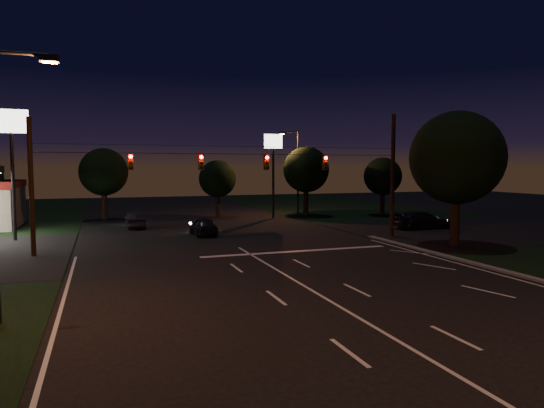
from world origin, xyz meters
name	(u,v)px	position (x,y,z in m)	size (l,w,h in m)	color
ground	(340,307)	(0.00, 0.00, 0.00)	(140.00, 140.00, 0.00)	black
cross_street_right	(469,230)	(20.00, 16.00, 0.00)	(20.00, 16.00, 0.02)	black
center_line	(451,372)	(0.00, -6.00, 0.01)	(0.14, 40.00, 0.01)	silver
stop_bar	(297,251)	(3.00, 11.50, 0.01)	(12.00, 0.50, 0.01)	silver
utility_pole_right	(391,237)	(12.00, 15.00, 0.00)	(0.30, 0.30, 9.00)	black
utility_pole_left	(34,256)	(-12.00, 15.00, 0.00)	(0.28, 0.28, 8.00)	black
signal_span	(235,162)	(0.00, 14.96, 5.50)	(24.00, 0.40, 1.56)	black
pole_sign_left_near	(11,140)	(-14.00, 22.00, 6.98)	(2.20, 0.30, 9.10)	black
pole_sign_right	(273,156)	(8.00, 30.00, 6.24)	(1.80, 0.30, 8.40)	black
street_light_left	(1,164)	(-11.24, 2.00, 5.24)	(2.20, 0.35, 9.00)	black
street_light_right_far	(296,166)	(11.24, 32.00, 5.24)	(2.20, 0.35, 9.00)	black
tree_right_near	(455,159)	(13.53, 10.17, 5.68)	(6.00, 6.00, 8.76)	black
tree_far_b	(104,173)	(-7.98, 34.13, 4.61)	(4.60, 4.60, 6.98)	black
tree_far_c	(217,179)	(3.02, 33.10, 3.90)	(3.80, 3.80, 5.86)	black
tree_far_d	(306,170)	(12.02, 31.13, 4.83)	(4.80, 4.80, 7.30)	black
tree_far_e	(382,177)	(20.02, 29.11, 4.11)	(4.00, 4.00, 6.18)	black
car_oncoming_a	(203,226)	(-1.00, 20.47, 0.66)	(1.57, 3.90, 1.33)	black
car_oncoming_b	(135,220)	(-5.59, 26.58, 0.67)	(1.42, 4.08, 1.34)	black
car_cross	(422,220)	(16.95, 18.05, 0.74)	(2.07, 5.10, 1.48)	black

